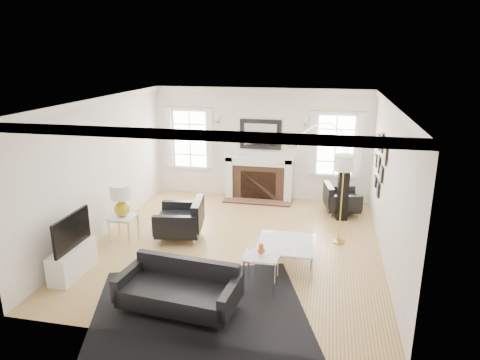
% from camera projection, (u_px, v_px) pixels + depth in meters
% --- Properties ---
extents(floor, '(6.00, 6.00, 0.00)m').
position_uv_depth(floor, '(236.00, 244.00, 8.41)').
color(floor, olive).
rests_on(floor, ground).
extents(back_wall, '(5.50, 0.04, 2.80)m').
position_uv_depth(back_wall, '(261.00, 144.00, 10.82)').
color(back_wall, white).
rests_on(back_wall, floor).
extents(front_wall, '(5.50, 0.04, 2.80)m').
position_uv_depth(front_wall, '(183.00, 244.00, 5.19)').
color(front_wall, white).
rests_on(front_wall, floor).
extents(left_wall, '(0.04, 6.00, 2.80)m').
position_uv_depth(left_wall, '(101.00, 168.00, 8.54)').
color(left_wall, white).
rests_on(left_wall, floor).
extents(right_wall, '(0.04, 6.00, 2.80)m').
position_uv_depth(right_wall, '(389.00, 185.00, 7.47)').
color(right_wall, white).
rests_on(right_wall, floor).
extents(ceiling, '(5.50, 6.00, 0.02)m').
position_uv_depth(ceiling, '(235.00, 101.00, 7.60)').
color(ceiling, white).
rests_on(ceiling, back_wall).
extents(crown_molding, '(5.50, 6.00, 0.12)m').
position_uv_depth(crown_molding, '(235.00, 104.00, 7.62)').
color(crown_molding, white).
rests_on(crown_molding, back_wall).
extents(fireplace, '(1.70, 0.69, 1.11)m').
position_uv_depth(fireplace, '(259.00, 179.00, 10.87)').
color(fireplace, white).
rests_on(fireplace, floor).
extents(mantel_mirror, '(1.05, 0.07, 0.75)m').
position_uv_depth(mantel_mirror, '(261.00, 134.00, 10.70)').
color(mantel_mirror, black).
rests_on(mantel_mirror, back_wall).
extents(window_left, '(1.24, 0.15, 1.62)m').
position_uv_depth(window_left, '(190.00, 139.00, 11.11)').
color(window_left, white).
rests_on(window_left, back_wall).
extents(window_right, '(1.24, 0.15, 1.62)m').
position_uv_depth(window_right, '(335.00, 145.00, 10.39)').
color(window_right, white).
rests_on(window_right, back_wall).
extents(gallery_wall, '(0.04, 1.73, 1.29)m').
position_uv_depth(gallery_wall, '(380.00, 160.00, 8.65)').
color(gallery_wall, black).
rests_on(gallery_wall, right_wall).
extents(tv_unit, '(0.35, 1.00, 1.09)m').
position_uv_depth(tv_unit, '(73.00, 257.00, 7.19)').
color(tv_unit, white).
rests_on(tv_unit, floor).
extents(area_rug, '(3.68, 3.35, 0.01)m').
position_uv_depth(area_rug, '(199.00, 310.00, 6.27)').
color(area_rug, black).
rests_on(area_rug, floor).
extents(sofa, '(1.81, 0.97, 0.57)m').
position_uv_depth(sofa, '(180.00, 290.00, 6.24)').
color(sofa, black).
rests_on(sofa, floor).
extents(armchair_left, '(1.02, 1.11, 0.67)m').
position_uv_depth(armchair_left, '(183.00, 221.00, 8.62)').
color(armchair_left, black).
rests_on(armchair_left, floor).
extents(armchair_right, '(0.90, 0.97, 0.57)m').
position_uv_depth(armchair_right, '(340.00, 200.00, 9.96)').
color(armchair_right, black).
rests_on(armchair_right, floor).
extents(coffee_table, '(1.00, 1.00, 0.45)m').
position_uv_depth(coffee_table, '(286.00, 245.00, 7.45)').
color(coffee_table, silver).
rests_on(coffee_table, floor).
extents(side_table_left, '(0.49, 0.49, 0.54)m').
position_uv_depth(side_table_left, '(123.00, 221.00, 8.41)').
color(side_table_left, silver).
rests_on(side_table_left, floor).
extents(nesting_table, '(0.54, 0.46, 0.60)m').
position_uv_depth(nesting_table, '(261.00, 262.00, 6.68)').
color(nesting_table, silver).
rests_on(nesting_table, floor).
extents(gourd_lamp, '(0.40, 0.40, 0.65)m').
position_uv_depth(gourd_lamp, '(121.00, 198.00, 8.27)').
color(gourd_lamp, gold).
rests_on(gourd_lamp, side_table_left).
extents(orange_vase, '(0.12, 0.12, 0.19)m').
position_uv_depth(orange_vase, '(261.00, 249.00, 6.62)').
color(orange_vase, '#DD4F1C').
rests_on(orange_vase, nesting_table).
extents(arc_floor_lamp, '(1.56, 1.45, 2.21)m').
position_uv_depth(arc_floor_lamp, '(322.00, 164.00, 9.73)').
color(arc_floor_lamp, silver).
rests_on(arc_floor_lamp, floor).
extents(stick_floor_lamp, '(0.36, 0.36, 1.79)m').
position_uv_depth(stick_floor_lamp, '(344.00, 168.00, 8.04)').
color(stick_floor_lamp, '#AC953C').
rests_on(stick_floor_lamp, floor).
extents(speaker_tower, '(0.26, 0.26, 1.14)m').
position_uv_depth(speaker_tower, '(343.00, 195.00, 9.52)').
color(speaker_tower, black).
rests_on(speaker_tower, floor).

